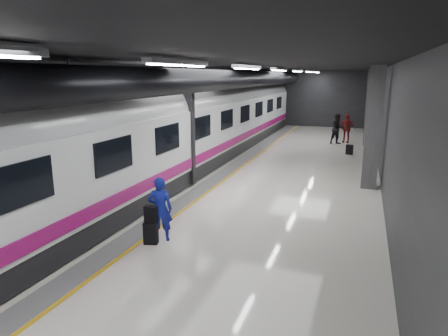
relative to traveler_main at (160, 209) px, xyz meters
The scene contains 9 objects.
ground 5.09m from the traveler_main, 84.12° to the left, with size 40.00×40.00×0.00m, color silver.
platform_hall 6.54m from the traveler_main, 87.80° to the left, with size 10.02×40.02×4.51m.
train 5.83m from the traveler_main, 118.66° to the left, with size 3.05×38.00×4.05m.
traveler_main is the anchor object (origin of this frame).
suitcase_main 0.64m from the traveler_main, 115.72° to the right, with size 0.35×0.22×0.57m, color black.
shoulder_bag 0.29m from the traveler_main, 115.98° to the right, with size 0.32×0.17×0.42m, color black.
traveler_far_a 17.00m from the traveler_main, 78.91° to the left, with size 0.90×0.70×1.85m, color black.
traveler_far_b 17.92m from the traveler_main, 77.91° to the left, with size 1.05×0.44×1.79m, color maroon.
suitcase_far 14.13m from the traveler_main, 72.97° to the left, with size 0.35×0.23×0.52m, color black.
Camera 1 is at (4.17, -13.53, 4.15)m, focal length 32.00 mm.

